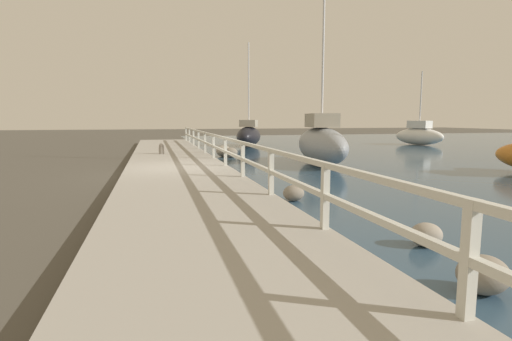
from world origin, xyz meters
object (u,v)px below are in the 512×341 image
sailboat_black (249,135)px  sailboat_white (419,135)px  sailboat_gray (321,143)px  mooring_bollard (162,149)px

sailboat_black → sailboat_white: bearing=13.8°
sailboat_white → sailboat_gray: size_ratio=0.63×
mooring_bollard → sailboat_gray: bearing=-28.8°
sailboat_gray → sailboat_white: bearing=48.0°
mooring_bollard → sailboat_black: 9.70m
sailboat_black → sailboat_gray: (0.37, -11.14, 0.10)m
sailboat_black → mooring_bollard: bearing=-105.9°
sailboat_white → sailboat_gray: sailboat_gray is taller
sailboat_white → sailboat_black: bearing=154.3°
mooring_bollard → sailboat_gray: (6.27, -3.45, 0.35)m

